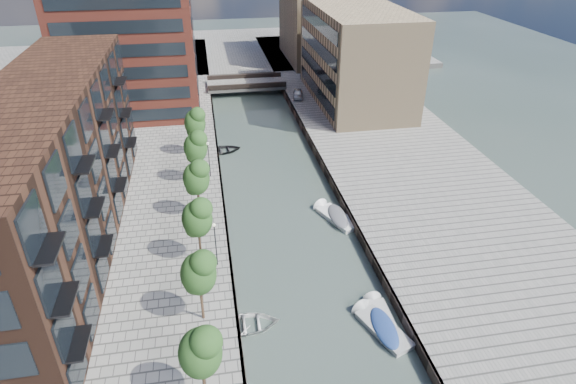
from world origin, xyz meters
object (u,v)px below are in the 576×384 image
object	(u,v)px
motorboat_4	(334,216)
car	(298,94)
bridge	(246,84)
motorboat_2	(379,315)
tree_5	(195,146)
tree_1	(200,350)
tree_3	(197,216)
tree_6	(195,121)
motorboat_3	(380,326)
tree_4	(196,176)
sloop_4	(223,152)
sloop_3	(249,327)
tree_2	(198,271)

from	to	relation	value
motorboat_4	car	xyz separation A→B (m)	(2.83, 33.78, 1.43)
bridge	motorboat_2	world-z (taller)	bridge
tree_5	motorboat_2	xyz separation A→B (m)	(13.10, -22.13, -5.22)
tree_1	car	size ratio (longest dim) A/B	1.56
tree_3	motorboat_4	world-z (taller)	tree_3
tree_6	motorboat_3	bearing A→B (deg)	-67.26
tree_1	tree_6	size ratio (longest dim) A/B	1.00
motorboat_4	tree_6	bearing A→B (deg)	131.06
tree_1	tree_4	size ratio (longest dim) A/B	1.00
sloop_4	motorboat_3	bearing A→B (deg)	-171.78
sloop_3	bridge	bearing A→B (deg)	-5.48
sloop_4	car	distance (m)	20.84
motorboat_3	sloop_4	bearing A→B (deg)	106.39
tree_2	sloop_3	xyz separation A→B (m)	(3.19, -0.53, -5.31)
tree_2	tree_4	world-z (taller)	same
tree_1	sloop_3	xyz separation A→B (m)	(3.19, 6.47, -5.31)
tree_2	car	world-z (taller)	tree_2
tree_1	tree_5	size ratio (longest dim) A/B	1.00
sloop_4	motorboat_4	xyz separation A→B (m)	(10.16, -17.58, 0.22)
tree_4	motorboat_4	size ratio (longest dim) A/B	1.04
tree_3	tree_6	size ratio (longest dim) A/B	1.00
sloop_4	motorboat_2	bearing A→B (deg)	-170.53
tree_1	tree_5	distance (m)	28.00
tree_1	sloop_3	distance (m)	8.96
tree_2	motorboat_2	xyz separation A→B (m)	(13.10, -1.13, -5.22)
motorboat_2	tree_2	bearing A→B (deg)	175.07
bridge	tree_3	xyz separation A→B (m)	(-8.50, -47.00, 3.92)
tree_1	motorboat_4	size ratio (longest dim) A/B	1.04
tree_3	tree_5	distance (m)	14.00
bridge	sloop_4	xyz separation A→B (m)	(-5.40, -23.65, -1.39)
tree_1	tree_2	world-z (taller)	same
bridge	tree_1	xyz separation A→B (m)	(-8.50, -61.00, 3.92)
car	tree_3	bearing A→B (deg)	-101.59
bridge	tree_4	world-z (taller)	tree_4
motorboat_2	tree_5	bearing A→B (deg)	120.63
tree_1	sloop_4	world-z (taller)	tree_1
tree_1	sloop_4	size ratio (longest dim) A/B	1.24
motorboat_3	car	xyz separation A→B (m)	(3.39, 48.86, 1.44)
tree_2	car	xyz separation A→B (m)	(16.09, 46.56, -3.66)
bridge	sloop_3	size ratio (longest dim) A/B	2.75
tree_4	sloop_4	xyz separation A→B (m)	(3.10, 16.35, -5.31)
tree_3	sloop_4	size ratio (longest dim) A/B	1.24
motorboat_4	car	distance (m)	33.93
tree_4	car	world-z (taller)	tree_4
tree_5	tree_6	world-z (taller)	same
sloop_4	motorboat_2	world-z (taller)	motorboat_2
tree_2	tree_5	bearing A→B (deg)	90.00
tree_3	tree_4	xyz separation A→B (m)	(0.00, 7.00, 0.00)
tree_2	motorboat_3	world-z (taller)	tree_2
sloop_4	sloop_3	bearing A→B (deg)	172.00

